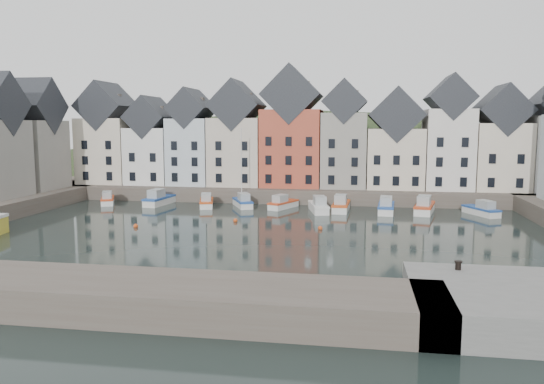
# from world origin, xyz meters

# --- Properties ---
(ground) EXTENTS (260.00, 260.00, 0.00)m
(ground) POSITION_xyz_m (0.00, 0.00, 0.00)
(ground) COLOR black
(ground) RESTS_ON ground
(far_quay) EXTENTS (90.00, 16.00, 2.00)m
(far_quay) POSITION_xyz_m (0.00, 30.00, 1.00)
(far_quay) COLOR #50463D
(far_quay) RESTS_ON ground
(near_wall) EXTENTS (50.00, 6.00, 2.00)m
(near_wall) POSITION_xyz_m (-10.00, -22.00, 1.00)
(near_wall) COLOR #50463D
(near_wall) RESTS_ON ground
(hillside) EXTENTS (153.60, 70.40, 64.00)m
(hillside) POSITION_xyz_m (0.02, 56.00, -17.96)
(hillside) COLOR black
(hillside) RESTS_ON ground
(far_terrace) EXTENTS (72.37, 8.16, 17.78)m
(far_terrace) POSITION_xyz_m (3.21, 28.00, 8.88)
(far_terrace) COLOR beige
(far_terrace) RESTS_ON far_quay
(left_terrace) EXTENTS (7.65, 17.00, 15.69)m
(left_terrace) POSITION_xyz_m (-36.00, 13.50, 8.88)
(left_terrace) COLOR gray
(left_terrace) RESTS_ON left_quay
(mooring_buoys) EXTENTS (20.50, 5.50, 0.50)m
(mooring_buoys) POSITION_xyz_m (-4.00, 5.33, 0.15)
(mooring_buoys) COLOR #C94717
(mooring_buoys) RESTS_ON ground
(boat_a) EXTENTS (3.68, 5.57, 2.06)m
(boat_a) POSITION_xyz_m (-24.96, 18.54, 0.61)
(boat_a) COLOR silver
(boat_a) RESTS_ON ground
(boat_b) EXTENTS (2.84, 6.70, 2.49)m
(boat_b) POSITION_xyz_m (-17.50, 19.00, 0.74)
(boat_b) COLOR silver
(boat_b) RESTS_ON ground
(boat_c) EXTENTS (3.11, 5.85, 2.15)m
(boat_c) POSITION_xyz_m (-10.43, 18.22, 0.64)
(boat_c) COLOR silver
(boat_c) RESTS_ON ground
(boat_d) EXTENTS (3.97, 5.91, 10.87)m
(boat_d) POSITION_xyz_m (-5.53, 19.00, 0.71)
(boat_d) COLOR silver
(boat_d) RESTS_ON ground
(boat_e) EXTENTS (3.75, 5.72, 2.11)m
(boat_e) POSITION_xyz_m (0.01, 18.63, 0.63)
(boat_e) COLOR silver
(boat_e) RESTS_ON ground
(boat_f) EXTENTS (3.24, 6.46, 2.38)m
(boat_f) POSITION_xyz_m (4.99, 16.48, 0.71)
(boat_f) COLOR silver
(boat_f) RESTS_ON ground
(boat_g) EXTENTS (2.28, 6.44, 2.44)m
(boat_g) POSITION_xyz_m (7.79, 17.69, 0.73)
(boat_g) COLOR silver
(boat_g) RESTS_ON ground
(boat_h) EXTENTS (2.42, 6.40, 2.41)m
(boat_h) POSITION_xyz_m (13.50, 17.18, 0.72)
(boat_h) COLOR silver
(boat_h) RESTS_ON ground
(boat_i) EXTENTS (3.43, 6.94, 2.55)m
(boat_i) POSITION_xyz_m (18.28, 17.72, 0.76)
(boat_i) COLOR silver
(boat_i) RESTS_ON ground
(boat_j) EXTENTS (3.92, 5.78, 2.14)m
(boat_j) POSITION_xyz_m (25.11, 17.20, 0.64)
(boat_j) COLOR silver
(boat_j) RESTS_ON ground
(mooring_bollard) EXTENTS (0.48, 0.48, 0.56)m
(mooring_bollard) POSITION_xyz_m (16.28, -16.50, 2.31)
(mooring_bollard) COLOR black
(mooring_bollard) RESTS_ON near_quay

